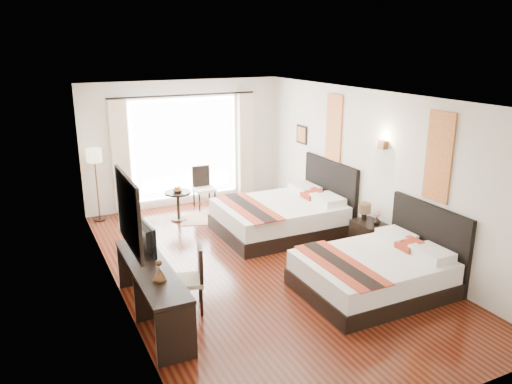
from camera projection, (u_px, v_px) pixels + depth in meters
name	position (u px, v px, depth m)	size (l,w,h in m)	color
floor	(258.00, 266.00, 8.31)	(4.50, 7.50, 0.01)	#3C0D0B
ceiling	(258.00, 97.00, 7.50)	(4.50, 7.50, 0.02)	white
wall_headboard	(372.00, 170.00, 8.84)	(0.01, 7.50, 2.80)	silver
wall_desk	(114.00, 205.00, 6.96)	(0.01, 7.50, 2.80)	silver
wall_window	(185.00, 144.00, 11.13)	(4.50, 0.01, 2.80)	silver
wall_entry	(434.00, 285.00, 4.67)	(4.50, 0.01, 2.80)	silver
window_glass	(185.00, 148.00, 11.14)	(2.40, 0.02, 2.20)	white
sheer_curtain	(186.00, 149.00, 11.09)	(2.30, 0.02, 2.10)	white
drape_left	(120.00, 156.00, 10.46)	(0.35, 0.14, 2.35)	beige
drape_right	(246.00, 144.00, 11.67)	(0.35, 0.14, 2.35)	beige
art_panel_near	(439.00, 157.00, 7.37)	(0.03, 0.50, 1.35)	maroon
art_panel_far	(334.00, 129.00, 9.71)	(0.03, 0.50, 1.35)	maroon
wall_sconce	(383.00, 145.00, 8.40)	(0.10, 0.14, 0.14)	#4D321B
mirror_frame	(128.00, 212.00, 6.20)	(0.04, 1.25, 0.95)	black
mirror_glass	(130.00, 212.00, 6.21)	(0.01, 1.12, 0.82)	white
bed_near	(377.00, 271.00, 7.42)	(2.14, 1.67, 1.21)	black
bed_far	(283.00, 215.00, 9.72)	(2.35, 1.83, 1.33)	black
nightstand	(369.00, 237.00, 8.81)	(0.46, 0.58, 0.55)	black
table_lamp	(364.00, 210.00, 8.79)	(0.23, 0.23, 0.36)	black
vase	(376.00, 224.00, 8.60)	(0.14, 0.14, 0.15)	black
console_desk	(152.00, 293.00, 6.63)	(0.50, 2.20, 0.76)	black
television	(141.00, 237.00, 6.94)	(0.76, 0.10, 0.44)	black
bronze_figurine	(159.00, 272.00, 6.10)	(0.17, 0.17, 0.25)	#4D321B
desk_chair	(188.00, 291.00, 6.86)	(0.55, 0.55, 0.97)	beige
floor_lamp	(94.00, 160.00, 10.07)	(0.31, 0.31, 1.53)	black
side_table	(178.00, 206.00, 10.37)	(0.53, 0.53, 0.62)	black
fruit_bowl	(178.00, 191.00, 10.25)	(0.22, 0.22, 0.05)	#483519
window_chair	(204.00, 196.00, 11.15)	(0.43, 0.43, 0.94)	beige
jute_rug	(211.00, 218.00, 10.57)	(1.24, 0.84, 0.01)	#A08360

